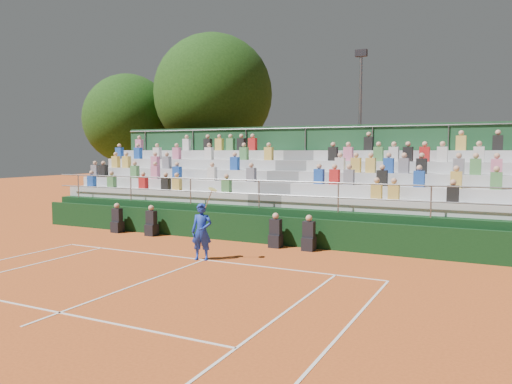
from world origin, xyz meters
The scene contains 8 objects.
ground centered at (0.00, 0.00, 0.00)m, with size 90.00×90.00×0.00m, color #C95821.
courtside_wall centered at (0.00, 3.20, 0.50)m, with size 20.00×0.15×1.00m, color black.
line_officials centered at (-1.65, 2.75, 0.48)m, with size 8.60×0.40×1.19m.
grandstand centered at (0.00, 6.44, 1.08)m, with size 20.00×5.20×4.40m.
tennis_player centered at (-0.08, -0.01, 0.87)m, with size 0.89×0.56×2.22m.
tree_west centered at (-13.15, 11.97, 5.24)m, with size 5.55×5.55×8.03m.
tree_east centered at (-7.29, 12.53, 6.56)m, with size 6.88×6.88×10.01m.
floodlight_mast centered at (1.21, 13.18, 4.91)m, with size 0.60×0.25×8.46m.
Camera 1 is at (8.02, -12.58, 3.31)m, focal length 35.00 mm.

